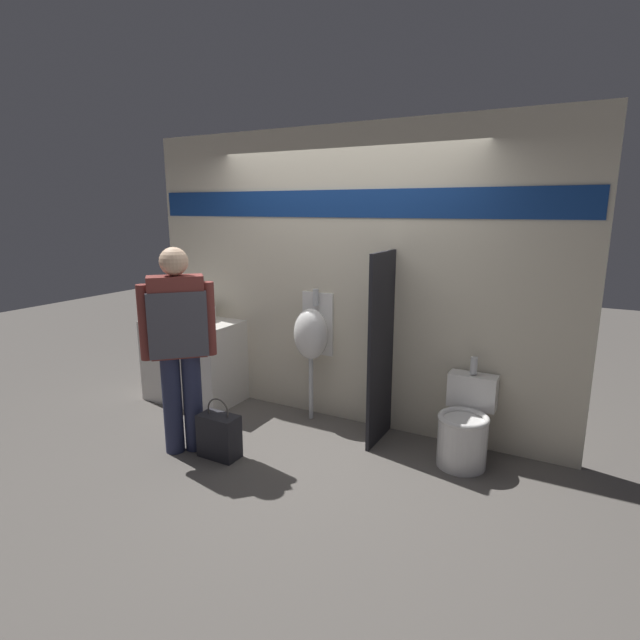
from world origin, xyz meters
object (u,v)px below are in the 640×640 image
(cell_phone, at_px, (206,326))
(urinal_near_counter, at_px, (312,334))
(sink_basin, at_px, (199,314))
(toilet, at_px, (464,429))
(shopping_bag, at_px, (219,435))
(person_in_vest, at_px, (179,336))

(cell_phone, relative_size, urinal_near_counter, 0.11)
(urinal_near_counter, bearing_deg, sink_basin, -175.52)
(toilet, distance_m, shopping_bag, 1.97)
(toilet, relative_size, person_in_vest, 0.48)
(toilet, xyz_separation_m, person_in_vest, (-2.10, -0.90, 0.70))
(cell_phone, distance_m, urinal_near_counter, 1.07)
(urinal_near_counter, relative_size, person_in_vest, 0.74)
(toilet, bearing_deg, urinal_near_counter, 173.28)
(person_in_vest, relative_size, shopping_bag, 3.37)
(toilet, xyz_separation_m, shopping_bag, (-1.77, -0.86, -0.10))
(shopping_bag, bearing_deg, toilet, 25.87)
(urinal_near_counter, bearing_deg, shopping_bag, -105.27)
(sink_basin, bearing_deg, shopping_bag, -43.16)
(cell_phone, relative_size, toilet, 0.17)
(urinal_near_counter, xyz_separation_m, person_in_vest, (-0.61, -1.08, 0.15))
(cell_phone, bearing_deg, toilet, 2.31)
(urinal_near_counter, distance_m, toilet, 1.59)
(urinal_near_counter, xyz_separation_m, shopping_bag, (-0.28, -1.03, -0.65))
(cell_phone, xyz_separation_m, person_in_vest, (0.42, -0.80, 0.13))
(cell_phone, xyz_separation_m, urinal_near_counter, (1.04, 0.28, -0.02))
(cell_phone, height_order, urinal_near_counter, urinal_near_counter)
(sink_basin, xyz_separation_m, toilet, (2.76, -0.08, -0.63))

